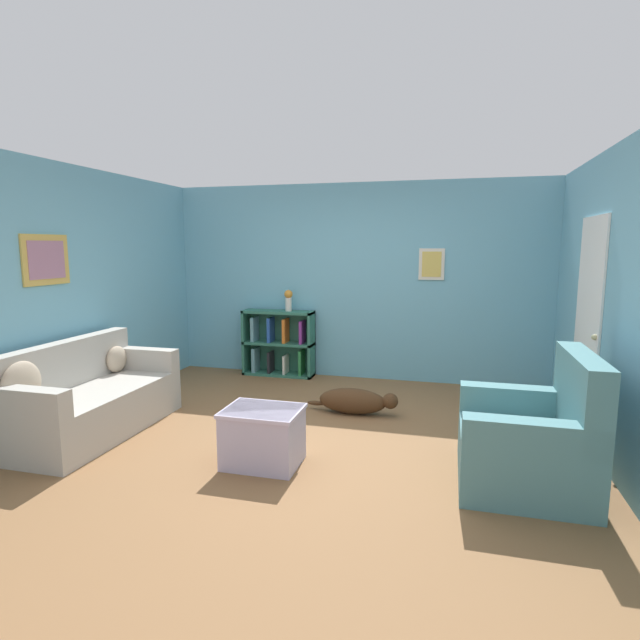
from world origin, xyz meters
TOP-DOWN VIEW (x-y plane):
  - ground_plane at (0.00, 0.00)m, footprint 14.00×14.00m
  - wall_back at (0.00, 2.25)m, footprint 5.60×0.13m
  - wall_left at (-2.55, -0.00)m, footprint 0.13×5.00m
  - wall_right at (2.55, 0.02)m, footprint 0.16×5.00m
  - couch at (-2.06, -0.46)m, footprint 0.80×1.76m
  - bookshelf at (-1.03, 2.06)m, footprint 0.99×0.28m
  - recliner_chair at (1.89, -0.52)m, footprint 0.91×1.02m
  - coffee_table at (-0.19, -0.70)m, footprint 0.62×0.49m
  - dog at (0.31, 0.71)m, footprint 1.00×0.25m
  - vase at (-0.87, 2.04)m, footprint 0.11×0.11m

SIDE VIEW (x-z plane):
  - ground_plane at x=0.00m, z-range 0.00..0.00m
  - dog at x=0.31m, z-range 0.00..0.28m
  - coffee_table at x=-0.19m, z-range 0.01..0.48m
  - couch at x=-2.06m, z-range -0.12..0.76m
  - recliner_chair at x=1.89m, z-range -0.16..0.85m
  - bookshelf at x=-1.03m, z-range -0.01..0.90m
  - vase at x=-0.87m, z-range 0.92..1.21m
  - wall_right at x=2.55m, z-range -0.01..2.59m
  - wall_back at x=0.00m, z-range 0.00..2.60m
  - wall_left at x=-2.55m, z-range 0.00..2.60m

